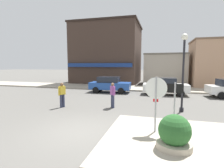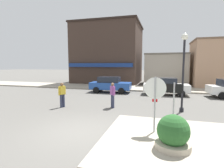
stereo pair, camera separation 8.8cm
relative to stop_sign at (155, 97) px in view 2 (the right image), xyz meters
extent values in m
plane|color=#5B5954|center=(-2.87, -0.38, -1.52)|extent=(160.00, 160.00, 0.00)
cube|color=#A89E8C|center=(1.40, -0.55, -1.44)|extent=(6.40, 4.80, 0.15)
cube|color=#A89E8C|center=(-2.87, 13.05, -1.44)|extent=(80.00, 4.00, 0.15)
cylinder|color=#9E9EA3|center=(0.00, -0.01, -0.37)|extent=(0.07, 0.07, 2.30)
cylinder|color=red|center=(0.00, 0.01, 0.35)|extent=(0.76, 0.03, 0.76)
cylinder|color=white|center=(0.00, 0.00, 0.35)|extent=(0.82, 0.03, 0.82)
cube|color=red|center=(0.00, 0.01, -0.13)|extent=(0.20, 0.02, 0.11)
cylinder|color=#9E9EA3|center=(0.69, 0.05, -0.47)|extent=(0.06, 0.06, 2.10)
cube|color=black|center=(0.69, 0.06, 0.36)|extent=(0.60, 0.03, 0.34)
cube|color=white|center=(0.69, 0.06, 0.36)|extent=(0.54, 0.02, 0.29)
cube|color=black|center=(0.69, 0.07, 0.36)|extent=(0.34, 0.02, 0.08)
cylinder|color=#ADA38E|center=(0.61, -1.22, -1.34)|extent=(1.10, 1.10, 0.35)
sphere|color=#285B28|center=(0.61, -1.22, -0.79)|extent=(1.00, 1.00, 1.00)
cylinder|color=black|center=(1.42, 3.97, 0.58)|extent=(0.12, 0.12, 4.20)
cylinder|color=black|center=(1.42, 3.97, -1.40)|extent=(0.24, 0.24, 0.24)
sphere|color=white|center=(1.42, 3.97, 2.79)|extent=(0.36, 0.36, 0.36)
cone|color=black|center=(1.42, 3.97, 2.94)|extent=(0.32, 0.32, 0.18)
cube|color=#234C9E|center=(-4.62, 9.85, -0.85)|extent=(4.07, 1.87, 0.66)
cube|color=#1E232D|center=(-4.77, 9.84, -0.24)|extent=(2.14, 1.48, 0.56)
cylinder|color=black|center=(-3.42, 10.75, -1.22)|extent=(0.61, 0.21, 0.60)
cylinder|color=black|center=(-3.34, 9.05, -1.22)|extent=(0.61, 0.21, 0.60)
cylinder|color=black|center=(-5.90, 10.64, -1.22)|extent=(0.61, 0.21, 0.60)
cylinder|color=black|center=(-5.82, 8.94, -1.22)|extent=(0.61, 0.21, 0.60)
cube|color=white|center=(0.66, 9.79, -0.85)|extent=(4.04, 1.81, 0.66)
cube|color=#1E232D|center=(0.51, 9.79, -0.24)|extent=(2.12, 1.45, 0.56)
cylinder|color=black|center=(1.88, 10.68, -1.22)|extent=(0.60, 0.20, 0.60)
cylinder|color=black|center=(1.93, 8.98, -1.22)|extent=(0.60, 0.20, 0.60)
cylinder|color=black|center=(-0.60, 10.61, -1.22)|extent=(0.60, 0.20, 0.60)
cylinder|color=black|center=(-0.55, 8.91, -1.22)|extent=(0.60, 0.20, 0.60)
cylinder|color=black|center=(4.77, 10.47, -1.22)|extent=(0.62, 0.24, 0.60)
cylinder|color=black|center=(4.95, 8.78, -1.22)|extent=(0.62, 0.24, 0.60)
cylinder|color=#2D334C|center=(-5.95, 3.00, -1.09)|extent=(0.16, 0.16, 0.85)
cylinder|color=#2D334C|center=(-5.88, 3.17, -1.09)|extent=(0.16, 0.16, 0.85)
cube|color=gold|center=(-5.92, 3.08, -0.40)|extent=(0.34, 0.42, 0.54)
sphere|color=brown|center=(-5.92, 3.08, -0.02)|extent=(0.22, 0.22, 0.22)
cylinder|color=gold|center=(-6.01, 2.87, -0.45)|extent=(0.12, 0.12, 0.52)
cylinder|color=gold|center=(-5.83, 3.29, -0.45)|extent=(0.12, 0.12, 0.52)
cylinder|color=#2D334C|center=(-2.69, 3.77, -1.09)|extent=(0.16, 0.16, 0.85)
cylinder|color=#2D334C|center=(-2.80, 3.91, -1.09)|extent=(0.16, 0.16, 0.85)
cube|color=#994C99|center=(-2.74, 3.84, -0.40)|extent=(0.39, 0.42, 0.54)
sphere|color=brown|center=(-2.74, 3.84, -0.02)|extent=(0.22, 0.22, 0.22)
cylinder|color=#994C99|center=(-2.61, 3.65, -0.45)|extent=(0.13, 0.13, 0.52)
cylinder|color=#994C99|center=(-2.88, 4.03, -0.45)|extent=(0.13, 0.13, 0.52)
cube|color=#3D2D26|center=(-7.59, 19.13, 2.72)|extent=(9.26, 8.17, 8.48)
cube|color=navy|center=(-7.59, 14.90, 1.18)|extent=(8.80, 0.40, 0.50)
cube|color=black|center=(-7.59, 19.13, 7.08)|extent=(9.54, 8.41, 0.24)
cube|color=#9E9384|center=(0.78, 18.80, 0.49)|extent=(5.34, 6.01, 4.01)
cube|color=#5E584F|center=(0.78, 18.80, 2.59)|extent=(5.45, 6.13, 0.20)
camera|label=1|loc=(0.11, -6.78, 1.24)|focal=28.00mm
camera|label=2|loc=(0.20, -6.76, 1.24)|focal=28.00mm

